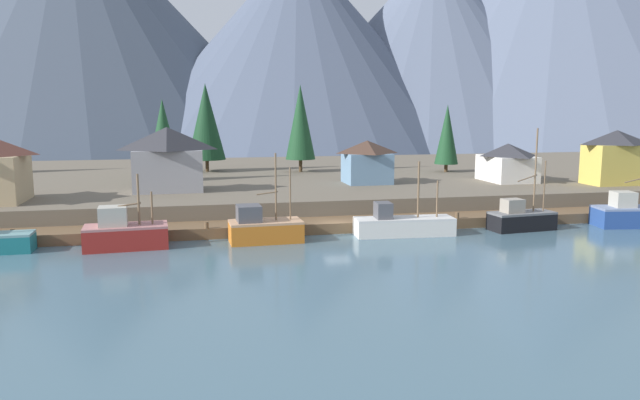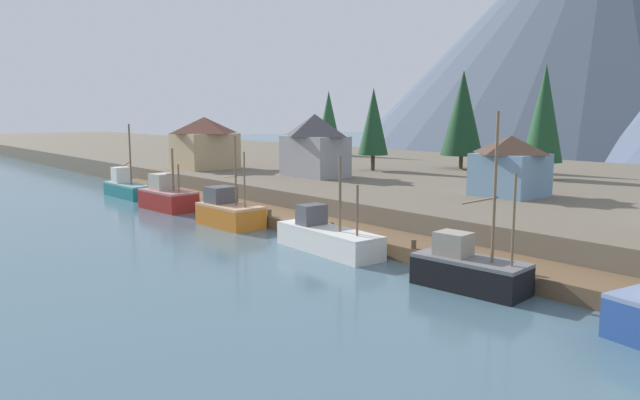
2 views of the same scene
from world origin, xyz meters
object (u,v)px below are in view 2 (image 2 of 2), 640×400
fishing_boat_orange (229,212)px  conifer_mid_left (329,120)px  fishing_boat_white (327,238)px  house_blue (510,165)px  fishing_boat_red (167,197)px  conifer_mid_right (544,113)px  house_grey (315,145)px  house_tan (205,142)px  fishing_boat_black (468,270)px  fishing_boat_teal (127,188)px  conifer_near_left (463,113)px  conifer_back_left (373,122)px

fishing_boat_orange → conifer_mid_left: conifer_mid_left is taller
fishing_boat_white → conifer_mid_left: 63.38m
house_blue → fishing_boat_red: bearing=-144.1°
conifer_mid_right → house_blue: bearing=-69.6°
house_grey → house_tan: size_ratio=1.08×
conifer_mid_right → conifer_mid_left: bearing=170.8°
fishing_boat_black → conifer_mid_left: size_ratio=0.88×
house_blue → fishing_boat_teal: bearing=-153.9°
fishing_boat_teal → fishing_boat_white: fishing_boat_teal is taller
conifer_near_left → conifer_mid_left: bearing=172.8°
fishing_boat_teal → conifer_mid_right: conifer_mid_right is taller
fishing_boat_teal → conifer_mid_left: 43.08m
house_grey → house_blue: 23.69m
fishing_boat_white → fishing_boat_red: bearing=-176.2°
fishing_boat_black → house_blue: size_ratio=1.73×
conifer_mid_right → conifer_back_left: conifer_mid_right is taller
fishing_boat_orange → conifer_back_left: conifer_back_left is taller
house_tan → house_blue: bearing=10.0°
fishing_boat_teal → fishing_boat_black: fishing_boat_black is taller
house_tan → conifer_mid_left: size_ratio=0.65×
fishing_boat_black → conifer_mid_left: (-59.54, 41.20, 7.50)m
fishing_boat_red → fishing_boat_black: bearing=-3.3°
house_tan → house_grey: bearing=15.1°
fishing_boat_black → conifer_near_left: 47.75m
house_grey → conifer_mid_right: size_ratio=0.62×
conifer_near_left → conifer_mid_right: size_ratio=1.01×
fishing_boat_white → conifer_near_left: 41.72m
fishing_boat_red → fishing_boat_white: fishing_boat_white is taller
fishing_boat_teal → conifer_near_left: bearing=61.2°
fishing_boat_teal → house_grey: bearing=46.6°
fishing_boat_red → house_blue: 33.16m
fishing_boat_orange → conifer_mid_right: (9.45, 34.17, 8.43)m
fishing_boat_black → conifer_mid_right: size_ratio=0.78×
fishing_boat_red → conifer_near_left: 39.21m
fishing_boat_red → fishing_boat_black: size_ratio=0.71×
house_blue → conifer_back_left: conifer_back_left is taller
house_blue → conifer_back_left: size_ratio=0.55×
fishing_boat_orange → house_blue: 24.71m
fishing_boat_red → fishing_boat_black: fishing_boat_black is taller
house_grey → conifer_near_left: size_ratio=0.62×
fishing_boat_orange → fishing_boat_black: fishing_boat_black is taller
fishing_boat_teal → fishing_boat_white: 36.18m
fishing_boat_red → house_grey: house_grey is taller
fishing_boat_red → house_blue: (26.68, 19.30, 3.90)m
house_grey → conifer_mid_right: bearing=44.3°
conifer_mid_left → fishing_boat_black: bearing=-34.7°
house_grey → conifer_back_left: (-0.83, 10.17, 2.50)m
fishing_boat_teal → house_tan: size_ratio=1.18×
house_tan → house_blue: house_tan is taller
fishing_boat_red → fishing_boat_black: 36.49m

